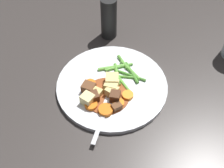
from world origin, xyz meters
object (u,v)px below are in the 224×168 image
Objects in this scene: potato_chunk_3 at (112,86)px; pepper_mill at (109,18)px; potato_chunk_4 at (113,81)px; potato_chunk_1 at (96,93)px; carrot_slice_1 at (91,105)px; carrot_slice_2 at (128,95)px; carrot_slice_3 at (118,103)px; meat_chunk_1 at (117,107)px; carrot_slice_0 at (90,84)px; meat_chunk_3 at (93,97)px; carrot_slice_4 at (106,110)px; potato_chunk_2 at (112,92)px; meat_chunk_0 at (115,97)px; potato_chunk_0 at (88,99)px; meat_chunk_2 at (89,88)px; fork at (105,111)px; dinner_plate at (112,86)px.

pepper_mill is at bearing -142.21° from potato_chunk_3.
potato_chunk_1 is at bearing -14.25° from potato_chunk_4.
potato_chunk_4 is 0.26× the size of pepper_mill.
carrot_slice_1 is at bearing -6.45° from potato_chunk_3.
potato_chunk_1 is (0.04, -0.07, 0.01)m from carrot_slice_2.
meat_chunk_1 is at bearing 18.19° from carrot_slice_3.
carrot_slice_0 is 1.04× the size of meat_chunk_3.
carrot_slice_2 is (-0.03, 0.10, -0.00)m from carrot_slice_0.
potato_chunk_3 is at bearing -155.63° from carrot_slice_4.
carrot_slice_0 is 0.09m from carrot_slice_4.
carrot_slice_1 is at bearing 18.20° from potato_chunk_1.
potato_chunk_2 is (-0.06, 0.02, 0.01)m from carrot_slice_1.
meat_chunk_0 reaches higher than carrot_slice_0.
carrot_slice_3 is 0.99× the size of potato_chunk_0.
carrot_slice_0 is 1.04× the size of potato_chunk_1.
carrot_slice_3 is at bearing 69.04° from meat_chunk_0.
carrot_slice_2 is 0.26m from pepper_mill.
potato_chunk_0 is 1.07× the size of potato_chunk_1.
potato_chunk_4 is at bearing -102.77° from carrot_slice_2.
potato_chunk_3 is (-0.07, 0.01, 0.01)m from carrot_slice_1.
carrot_slice_2 is 0.97× the size of potato_chunk_0.
carrot_slice_3 is at bearing 159.76° from carrot_slice_4.
potato_chunk_0 is 0.93× the size of meat_chunk_2.
meat_chunk_2 is 1.15× the size of meat_chunk_3.
potato_chunk_1 is (-0.03, -0.01, 0.01)m from carrot_slice_1.
meat_chunk_2 is 0.03m from meat_chunk_3.
fork is (0.05, 0.02, -0.01)m from potato_chunk_2.
carrot_slice_4 is 1.51× the size of meat_chunk_1.
potato_chunk_4 is (-0.05, 0.01, 0.00)m from potato_chunk_1.
carrot_slice_2 is at bearing 46.73° from pepper_mill.
potato_chunk_3 reaches higher than potato_chunk_2.
fork reaches higher than dinner_plate.
carrot_slice_3 is 0.81× the size of carrot_slice_4.
carrot_slice_4 is 1.30× the size of potato_chunk_1.
meat_chunk_1 reaches higher than fork.
meat_chunk_3 is at bearing 27.54° from pepper_mill.
dinner_plate is 12.26× the size of meat_chunk_1.
meat_chunk_1 is (0.02, 0.10, 0.00)m from carrot_slice_0.
potato_chunk_2 is at bearing 99.73° from carrot_slice_0.
dinner_plate is 0.09m from carrot_slice_1.
carrot_slice_4 is (0.03, -0.01, 0.00)m from carrot_slice_3.
dinner_plate is 10.58× the size of meat_chunk_3.
dinner_plate is 0.09m from fork.
meat_chunk_0 is 0.03m from meat_chunk_1.
carrot_slice_2 is at bearing 94.88° from potato_chunk_3.
meat_chunk_3 is at bearing -34.67° from potato_chunk_2.
potato_chunk_4 is (-0.02, -0.01, 0.00)m from potato_chunk_3.
carrot_slice_0 is 0.80× the size of carrot_slice_4.
meat_chunk_3 reaches higher than meat_chunk_1.
carrot_slice_1 is 0.94× the size of potato_chunk_3.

